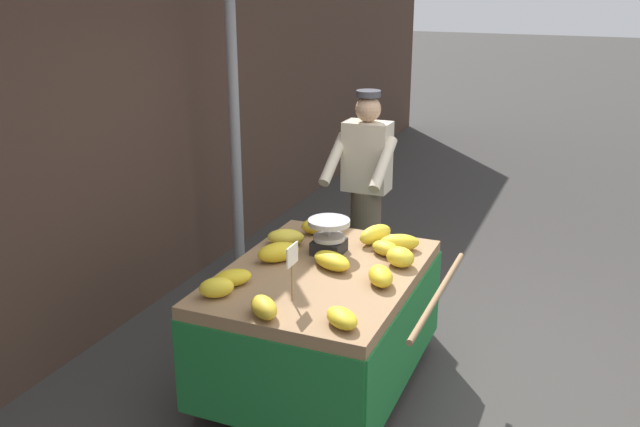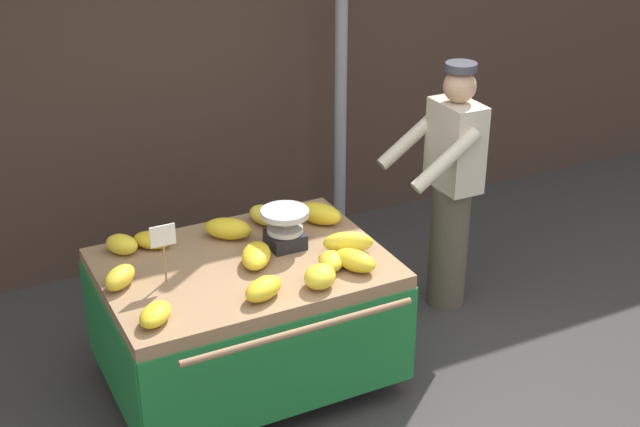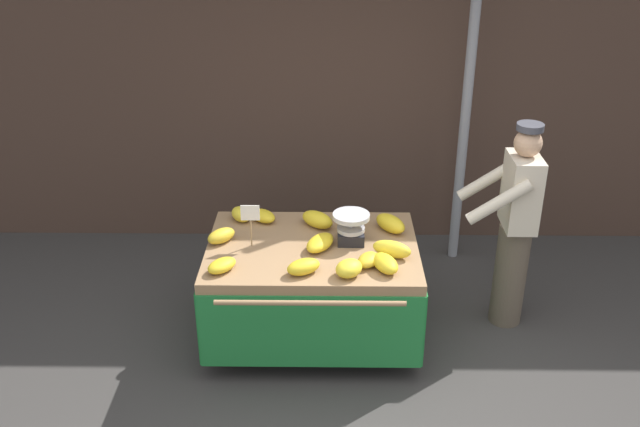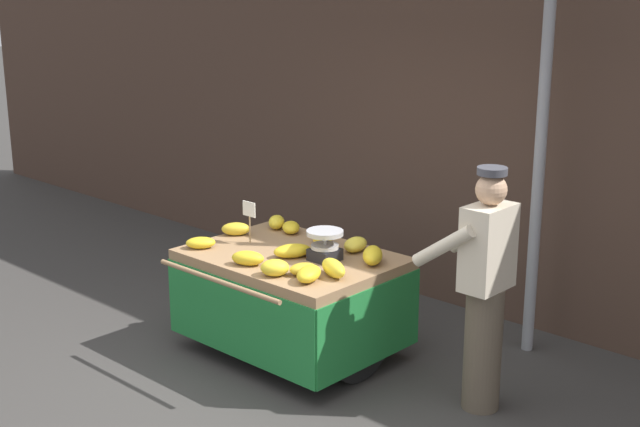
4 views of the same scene
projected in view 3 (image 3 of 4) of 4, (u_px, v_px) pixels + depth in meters
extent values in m
plane|color=#383533|center=(363.00, 417.00, 4.84)|extent=(60.00, 60.00, 0.00)
cube|color=#473328|center=(355.00, 51.00, 6.54)|extent=(16.00, 0.24, 3.73)
cylinder|color=gray|center=(468.00, 90.00, 6.15)|extent=(0.09, 0.09, 3.29)
cube|color=#93704C|center=(312.00, 250.00, 5.34)|extent=(1.59, 1.15, 0.08)
cylinder|color=black|center=(222.00, 297.00, 5.53)|extent=(0.05, 0.73, 0.73)
cylinder|color=#B7B7BC|center=(218.00, 297.00, 5.53)|extent=(0.01, 0.13, 0.13)
cylinder|color=black|center=(404.00, 298.00, 5.52)|extent=(0.05, 0.73, 0.73)
cylinder|color=#B7B7BC|center=(408.00, 298.00, 5.52)|extent=(0.01, 0.13, 0.13)
cylinder|color=#4C4742|center=(314.00, 265.00, 5.96)|extent=(0.05, 0.05, 0.75)
cube|color=#1E7233|center=(311.00, 332.00, 4.97)|extent=(1.59, 0.02, 0.60)
cube|color=#1E7233|center=(314.00, 252.00, 6.00)|extent=(1.59, 0.02, 0.60)
cube|color=#1E7233|center=(211.00, 288.00, 5.49)|extent=(0.02, 1.15, 0.60)
cube|color=#1E7233|center=(415.00, 289.00, 5.48)|extent=(0.02, 1.15, 0.60)
cylinder|color=#93704C|center=(310.00, 303.00, 4.65)|extent=(1.27, 0.04, 0.04)
cube|color=black|center=(351.00, 236.00, 5.35)|extent=(0.20, 0.20, 0.09)
cylinder|color=#B7B7BC|center=(351.00, 225.00, 5.31)|extent=(0.02, 0.02, 0.11)
cylinder|color=#B7B7BC|center=(351.00, 216.00, 5.28)|extent=(0.28, 0.28, 0.04)
cylinder|color=#B7B7BC|center=(351.00, 229.00, 5.32)|extent=(0.21, 0.21, 0.03)
cylinder|color=#997A51|center=(251.00, 233.00, 5.26)|extent=(0.01, 0.01, 0.22)
cube|color=white|center=(250.00, 213.00, 5.18)|extent=(0.14, 0.01, 0.12)
ellipsoid|color=gold|center=(320.00, 243.00, 5.25)|extent=(0.28, 0.34, 0.10)
ellipsoid|color=yellow|center=(349.00, 268.00, 4.90)|extent=(0.26, 0.26, 0.12)
ellipsoid|color=gold|center=(368.00, 260.00, 5.03)|extent=(0.22, 0.25, 0.09)
ellipsoid|color=gold|center=(222.00, 265.00, 4.96)|extent=(0.26, 0.27, 0.09)
ellipsoid|color=gold|center=(317.00, 220.00, 5.57)|extent=(0.32, 0.30, 0.13)
ellipsoid|color=gold|center=(263.00, 216.00, 5.66)|extent=(0.27, 0.26, 0.10)
ellipsoid|color=gold|center=(221.00, 236.00, 5.34)|extent=(0.26, 0.26, 0.11)
ellipsoid|color=gold|center=(303.00, 267.00, 4.93)|extent=(0.29, 0.24, 0.11)
ellipsoid|color=yellow|center=(353.00, 216.00, 5.64)|extent=(0.23, 0.29, 0.11)
ellipsoid|color=gold|center=(390.00, 223.00, 5.51)|extent=(0.29, 0.32, 0.13)
ellipsoid|color=yellow|center=(241.00, 214.00, 5.67)|extent=(0.23, 0.24, 0.12)
ellipsoid|color=gold|center=(385.00, 263.00, 4.97)|extent=(0.24, 0.30, 0.11)
ellipsoid|color=yellow|center=(392.00, 249.00, 5.14)|extent=(0.32, 0.23, 0.13)
cylinder|color=brown|center=(510.00, 274.00, 5.70)|extent=(0.26, 0.26, 0.88)
cube|color=beige|center=(521.00, 192.00, 5.38)|extent=(0.23, 0.38, 0.58)
sphere|color=tan|center=(528.00, 143.00, 5.20)|extent=(0.21, 0.21, 0.21)
cylinder|color=#3F3F47|center=(530.00, 127.00, 5.15)|extent=(0.20, 0.20, 0.05)
cylinder|color=beige|center=(499.00, 202.00, 5.19)|extent=(0.48, 0.09, 0.37)
cylinder|color=beige|center=(488.00, 179.00, 5.57)|extent=(0.48, 0.09, 0.37)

